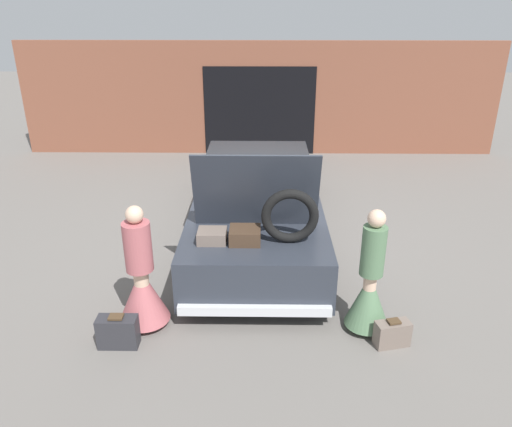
{
  "coord_description": "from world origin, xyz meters",
  "views": [
    {
      "loc": [
        0.09,
        -7.76,
        3.78
      ],
      "look_at": [
        0.0,
        -1.45,
        1.03
      ],
      "focal_mm": 35.0,
      "sensor_mm": 36.0,
      "label": 1
    }
  ],
  "objects": [
    {
      "name": "suitcase_beside_right_person",
      "position": [
        1.62,
        -2.96,
        0.16
      ],
      "size": [
        0.44,
        0.27,
        0.34
      ],
      "color": "#75665B",
      "rests_on": "ground_plane"
    },
    {
      "name": "person_right",
      "position": [
        1.37,
        -2.64,
        0.57
      ],
      "size": [
        0.54,
        0.54,
        1.6
      ],
      "rotation": [
        0.0,
        0.0,
        1.62
      ],
      "color": "beige",
      "rests_on": "ground_plane"
    },
    {
      "name": "ground_plane",
      "position": [
        0.0,
        0.0,
        0.0
      ],
      "size": [
        40.0,
        40.0,
        0.0
      ],
      "primitive_type": "plane",
      "color": "slate"
    },
    {
      "name": "car",
      "position": [
        0.0,
        0.01,
        0.62
      ],
      "size": [
        2.01,
        5.38,
        1.95
      ],
      "color": "#2D333D",
      "rests_on": "ground_plane"
    },
    {
      "name": "person_left",
      "position": [
        -1.37,
        -2.58,
        0.57
      ],
      "size": [
        0.63,
        0.63,
        1.6
      ],
      "rotation": [
        0.0,
        0.0,
        -1.32
      ],
      "color": "beige",
      "rests_on": "ground_plane"
    },
    {
      "name": "suitcase_beside_left_person",
      "position": [
        -1.59,
        -3.01,
        0.19
      ],
      "size": [
        0.47,
        0.21,
        0.41
      ],
      "color": "#2D2D33",
      "rests_on": "ground_plane"
    },
    {
      "name": "garage_wall_back",
      "position": [
        0.0,
        4.9,
        1.39
      ],
      "size": [
        12.0,
        0.14,
        2.8
      ],
      "color": "brown",
      "rests_on": "ground_plane"
    }
  ]
}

